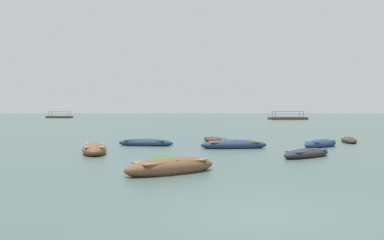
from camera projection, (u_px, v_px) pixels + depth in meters
ground_plane at (197, 113)px, 1508.68m from camera, size 6000.00×6000.00×0.00m
mountain_2 at (162, 70)px, 2200.69m from camera, size 1084.18×1084.18×434.01m
rowboat_0 at (321, 144)px, 26.10m from camera, size 3.08×3.18×0.57m
rowboat_1 at (215, 140)px, 30.26m from camera, size 2.12×3.23×0.48m
rowboat_2 at (349, 140)px, 29.94m from camera, size 1.46×3.38×0.48m
rowboat_3 at (171, 167)px, 14.87m from camera, size 3.55×3.19×0.68m
rowboat_4 at (94, 149)px, 21.93m from camera, size 2.02×4.02×0.68m
rowboat_7 at (307, 154)px, 20.18m from camera, size 3.12×3.03×0.51m
rowboat_8 at (146, 143)px, 27.11m from camera, size 3.67×1.76×0.55m
rowboat_9 at (234, 145)px, 25.13m from camera, size 4.04×1.79×0.62m
ferry_0 at (60, 117)px, 152.51m from camera, size 8.95×4.27×2.54m
ferry_1 at (288, 118)px, 119.92m from camera, size 10.62×5.26×2.54m
weed_patch_0 at (348, 142)px, 30.66m from camera, size 1.78×1.63×0.14m
weed_patch_1 at (167, 159)px, 19.27m from camera, size 2.08×3.68×0.14m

